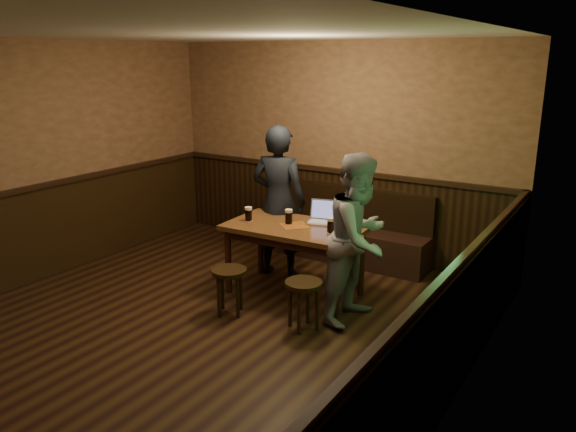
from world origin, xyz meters
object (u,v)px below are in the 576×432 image
at_px(pint_right, 331,225).
at_px(bench, 348,237).
at_px(pub_table, 295,235).
at_px(laptop, 324,217).
at_px(stool_left, 229,278).
at_px(person_grey, 359,239).
at_px(pint_left, 249,214).
at_px(stool_right, 304,291).
at_px(person_suit, 279,202).
at_px(pint_mid, 289,217).

bearing_deg(pint_right, bench, 108.80).
xyz_separation_m(pub_table, laptop, (0.21, 0.29, 0.17)).
bearing_deg(stool_left, person_grey, 27.81).
height_order(bench, pint_left, pint_left).
bearing_deg(person_grey, stool_left, 122.48).
relative_size(stool_left, stool_right, 0.99).
bearing_deg(person_suit, pint_mid, 123.99).
distance_m(pint_mid, person_suit, 0.54).
bearing_deg(pint_mid, pint_right, -4.31).
xyz_separation_m(stool_left, pint_left, (-0.24, 0.67, 0.49)).
relative_size(stool_right, pint_mid, 2.93).
xyz_separation_m(stool_left, person_grey, (1.16, 0.61, 0.46)).
distance_m(stool_right, person_suit, 1.56).
relative_size(pint_left, pint_mid, 0.98).
height_order(pint_left, pint_right, pint_right).
relative_size(pint_left, laptop, 0.41).
distance_m(stool_left, stool_right, 0.83).
xyz_separation_m(laptop, person_grey, (0.66, -0.48, -0.01)).
height_order(pub_table, person_suit, person_suit).
xyz_separation_m(bench, person_suit, (-0.47, -0.93, 0.61)).
relative_size(bench, stool_left, 4.47).
xyz_separation_m(person_suit, person_grey, (1.34, -0.58, -0.07)).
bearing_deg(pint_mid, stool_left, -104.27).
bearing_deg(person_suit, stool_right, 121.54).
xyz_separation_m(pint_mid, laptop, (0.30, 0.27, -0.02)).
xyz_separation_m(bench, stool_left, (-0.30, -2.13, 0.08)).
xyz_separation_m(stool_right, person_suit, (-0.99, 1.08, 0.53)).
relative_size(stool_right, pint_right, 2.95).
xyz_separation_m(bench, pint_right, (0.46, -1.35, 0.58)).
bearing_deg(pint_left, bench, 69.83).
distance_m(pint_right, person_grey, 0.44).
height_order(pint_right, person_suit, person_suit).
relative_size(bench, pint_left, 13.24).
relative_size(pint_right, person_suit, 0.09).
bearing_deg(pint_right, person_grey, -21.84).
relative_size(pint_right, laptop, 0.42).
bearing_deg(laptop, stool_left, -129.89).
distance_m(pint_left, laptop, 0.85).
bearing_deg(stool_left, pint_mid, 75.73).
height_order(pint_left, pint_mid, pint_mid).
height_order(stool_left, pint_mid, pint_mid).
bearing_deg(person_grey, person_suit, 71.09).
bearing_deg(pint_left, pint_right, 5.83).
distance_m(pint_mid, pint_right, 0.55).
distance_m(stool_right, laptop, 1.13).
bearing_deg(pint_left, pint_mid, 17.79).
bearing_deg(pint_left, pub_table, 13.31).
relative_size(bench, pint_right, 13.08).
relative_size(pint_mid, pint_right, 1.01).
distance_m(pint_mid, person_grey, 0.98).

